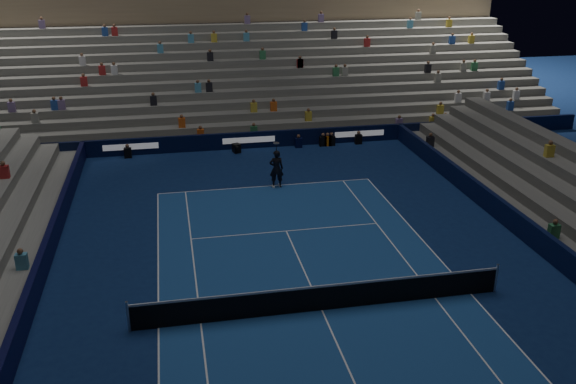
% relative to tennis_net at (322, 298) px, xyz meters
% --- Properties ---
extents(ground, '(90.00, 90.00, 0.00)m').
position_rel_tennis_net_xyz_m(ground, '(0.00, 0.00, -0.50)').
color(ground, '#0C1F4C').
rests_on(ground, ground).
extents(court_surface, '(10.97, 23.77, 0.01)m').
position_rel_tennis_net_xyz_m(court_surface, '(0.00, 0.00, -0.50)').
color(court_surface, navy).
rests_on(court_surface, ground).
extents(sponsor_barrier_far, '(44.00, 0.25, 1.00)m').
position_rel_tennis_net_xyz_m(sponsor_barrier_far, '(0.00, 18.50, -0.00)').
color(sponsor_barrier_far, black).
rests_on(sponsor_barrier_far, ground).
extents(sponsor_barrier_west, '(0.25, 37.00, 1.00)m').
position_rel_tennis_net_xyz_m(sponsor_barrier_west, '(-9.70, 0.00, -0.00)').
color(sponsor_barrier_west, black).
rests_on(sponsor_barrier_west, ground).
extents(grandstand_main, '(44.00, 15.20, 11.20)m').
position_rel_tennis_net_xyz_m(grandstand_main, '(0.00, 27.90, 2.87)').
color(grandstand_main, slate).
rests_on(grandstand_main, ground).
extents(tennis_net, '(12.90, 0.10, 1.10)m').
position_rel_tennis_net_xyz_m(tennis_net, '(0.00, 0.00, 0.00)').
color(tennis_net, '#B2B2B7').
rests_on(tennis_net, ground).
extents(tennis_player, '(0.76, 0.53, 1.98)m').
position_rel_tennis_net_xyz_m(tennis_player, '(0.52, 11.71, 0.49)').
color(tennis_player, black).
rests_on(tennis_player, ground).
extents(broadcast_camera, '(0.52, 0.90, 0.53)m').
position_rel_tennis_net_xyz_m(broadcast_camera, '(-0.83, 17.73, -0.23)').
color(broadcast_camera, black).
rests_on(broadcast_camera, ground).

